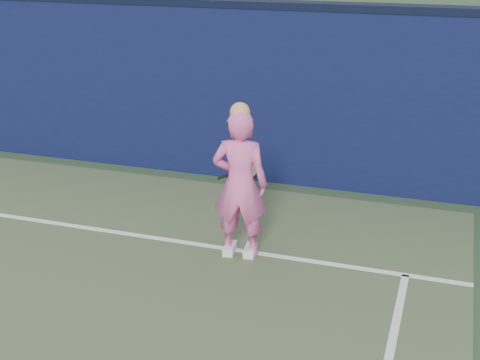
% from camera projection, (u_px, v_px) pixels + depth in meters
% --- Properties ---
extents(backstop_wall, '(24.00, 0.40, 2.50)m').
position_uv_depth(backstop_wall, '(113.00, 85.00, 10.42)').
color(backstop_wall, '#0C1135').
rests_on(backstop_wall, ground).
extents(player, '(0.67, 0.48, 1.79)m').
position_uv_depth(player, '(240.00, 184.00, 7.43)').
color(player, pink).
rests_on(player, ground).
extents(racket, '(0.47, 0.25, 0.27)m').
position_uv_depth(racket, '(246.00, 170.00, 7.88)').
color(racket, black).
rests_on(racket, ground).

